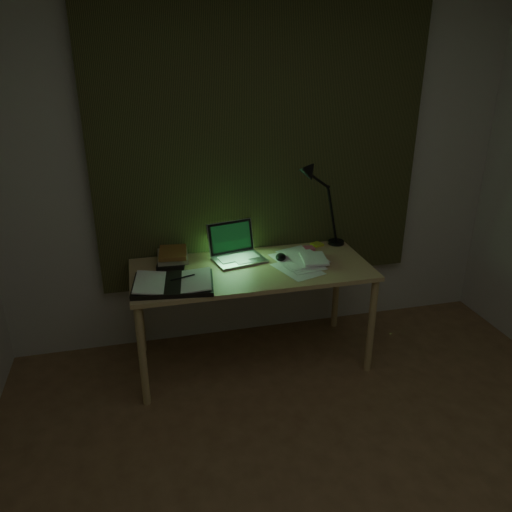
{
  "coord_description": "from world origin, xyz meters",
  "views": [
    {
      "loc": [
        -0.82,
        -1.22,
        1.98
      ],
      "look_at": [
        -0.16,
        1.47,
        0.82
      ],
      "focal_mm": 35.0,
      "sensor_mm": 36.0,
      "label": 1
    }
  ],
  "objects_px": {
    "loose_papers": "(305,260)",
    "desk_lamp": "(339,203)",
    "desk": "(252,315)",
    "book_stack": "(172,256)",
    "laptop": "(239,244)",
    "open_textbook": "(173,283)"
  },
  "relations": [
    {
      "from": "loose_papers",
      "to": "desk_lamp",
      "type": "xyz_separation_m",
      "value": [
        0.31,
        0.24,
        0.29
      ]
    },
    {
      "from": "loose_papers",
      "to": "desk",
      "type": "bearing_deg",
      "value": -176.46
    },
    {
      "from": "book_stack",
      "to": "desk_lamp",
      "type": "relative_size",
      "value": 0.38
    },
    {
      "from": "desk_lamp",
      "to": "loose_papers",
      "type": "bearing_deg",
      "value": -147.15
    },
    {
      "from": "book_stack",
      "to": "laptop",
      "type": "bearing_deg",
      "value": -8.71
    },
    {
      "from": "open_textbook",
      "to": "book_stack",
      "type": "distance_m",
      "value": 0.34
    },
    {
      "from": "laptop",
      "to": "book_stack",
      "type": "relative_size",
      "value": 1.57
    },
    {
      "from": "open_textbook",
      "to": "desk",
      "type": "bearing_deg",
      "value": 23.32
    },
    {
      "from": "open_textbook",
      "to": "laptop",
      "type": "bearing_deg",
      "value": 38.56
    },
    {
      "from": "open_textbook",
      "to": "book_stack",
      "type": "bearing_deg",
      "value": 93.01
    },
    {
      "from": "loose_papers",
      "to": "desk_lamp",
      "type": "relative_size",
      "value": 0.62
    },
    {
      "from": "book_stack",
      "to": "open_textbook",
      "type": "bearing_deg",
      "value": -94.23
    },
    {
      "from": "desk",
      "to": "open_textbook",
      "type": "xyz_separation_m",
      "value": [
        -0.5,
        -0.15,
        0.36
      ]
    },
    {
      "from": "desk",
      "to": "laptop",
      "type": "relative_size",
      "value": 4.19
    },
    {
      "from": "laptop",
      "to": "loose_papers",
      "type": "relative_size",
      "value": 0.96
    },
    {
      "from": "desk",
      "to": "loose_papers",
      "type": "relative_size",
      "value": 4.04
    },
    {
      "from": "laptop",
      "to": "desk_lamp",
      "type": "height_order",
      "value": "desk_lamp"
    },
    {
      "from": "book_stack",
      "to": "desk_lamp",
      "type": "xyz_separation_m",
      "value": [
        1.16,
        0.07,
        0.26
      ]
    },
    {
      "from": "open_textbook",
      "to": "desk_lamp",
      "type": "xyz_separation_m",
      "value": [
        1.18,
        0.41,
        0.28
      ]
    },
    {
      "from": "loose_papers",
      "to": "desk_lamp",
      "type": "bearing_deg",
      "value": 37.69
    },
    {
      "from": "laptop",
      "to": "book_stack",
      "type": "xyz_separation_m",
      "value": [
        -0.43,
        0.07,
        -0.07
      ]
    },
    {
      "from": "book_stack",
      "to": "desk_lamp",
      "type": "distance_m",
      "value": 1.19
    }
  ]
}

